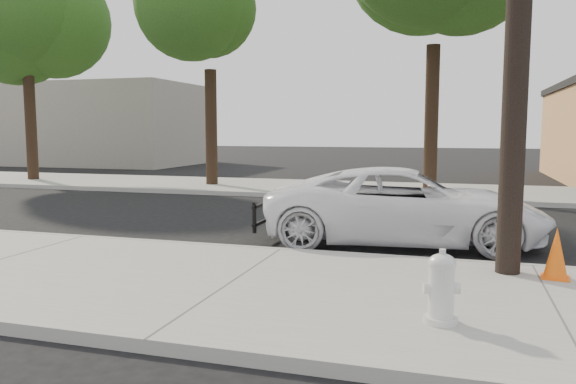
% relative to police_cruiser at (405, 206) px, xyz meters
% --- Properties ---
extents(ground, '(120.00, 120.00, 0.00)m').
position_rel_police_cruiser_xyz_m(ground, '(-1.92, 0.31, -0.73)').
color(ground, black).
rests_on(ground, ground).
extents(near_sidewalk, '(90.00, 4.40, 0.15)m').
position_rel_police_cruiser_xyz_m(near_sidewalk, '(-1.92, -3.99, -0.66)').
color(near_sidewalk, gray).
rests_on(near_sidewalk, ground).
extents(far_sidewalk, '(90.00, 5.00, 0.15)m').
position_rel_police_cruiser_xyz_m(far_sidewalk, '(-1.92, 8.81, -0.66)').
color(far_sidewalk, gray).
rests_on(far_sidewalk, ground).
extents(curb_near, '(90.00, 0.12, 0.16)m').
position_rel_police_cruiser_xyz_m(curb_near, '(-1.92, -1.79, -0.66)').
color(curb_near, '#9E9B93').
rests_on(curb_near, ground).
extents(building_far, '(14.00, 8.00, 5.00)m').
position_rel_police_cruiser_xyz_m(building_far, '(-21.92, 20.31, 1.77)').
color(building_far, gray).
rests_on(building_far, ground).
extents(tree_a, '(4.65, 4.50, 9.00)m').
position_rel_police_cruiser_xyz_m(tree_a, '(-15.72, 8.16, 5.80)').
color(tree_a, black).
rests_on(tree_a, far_sidewalk).
extents(tree_b, '(4.34, 4.20, 8.45)m').
position_rel_police_cruiser_xyz_m(tree_b, '(-7.74, 8.37, 5.42)').
color(tree_b, black).
rests_on(tree_b, far_sidewalk).
extents(police_cruiser, '(5.54, 3.05, 1.47)m').
position_rel_police_cruiser_xyz_m(police_cruiser, '(0.00, 0.00, 0.00)').
color(police_cruiser, white).
rests_on(police_cruiser, ground).
extents(fire_hydrant, '(0.40, 0.36, 0.74)m').
position_rel_police_cruiser_xyz_m(fire_hydrant, '(0.82, -4.84, -0.23)').
color(fire_hydrant, silver).
rests_on(fire_hydrant, near_sidewalk).
extents(traffic_cone, '(0.41, 0.41, 0.71)m').
position_rel_police_cruiser_xyz_m(traffic_cone, '(2.28, -2.53, -0.24)').
color(traffic_cone, '#FF610D').
rests_on(traffic_cone, near_sidewalk).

